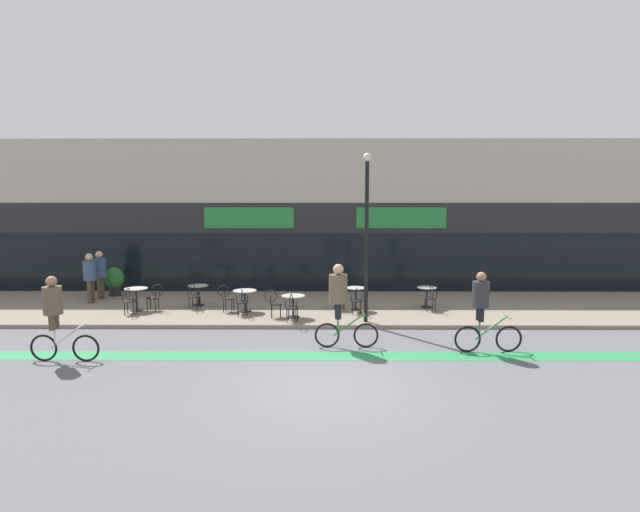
{
  "coord_description": "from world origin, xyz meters",
  "views": [
    {
      "loc": [
        -0.09,
        -10.08,
        3.88
      ],
      "look_at": [
        -0.18,
        5.58,
        2.08
      ],
      "focal_mm": 28.0,
      "sensor_mm": 36.0,
      "label": 1
    }
  ],
  "objects_px": {
    "bistro_table_1": "(198,291)",
    "pedestrian_near_end": "(90,274)",
    "bistro_table_4": "(356,294)",
    "cafe_chair_0_side": "(155,296)",
    "lamp_post": "(367,226)",
    "cafe_chair_0_near": "(129,299)",
    "cyclist_0": "(340,298)",
    "bistro_table_0": "(136,294)",
    "pedestrian_far_end": "(100,271)",
    "cafe_chair_4_near": "(357,299)",
    "bistro_table_5": "(427,293)",
    "cafe_chair_3_near": "(292,306)",
    "cafe_chair_1_near": "(194,294)",
    "bistro_table_2": "(245,296)",
    "cafe_chair_2_near": "(242,300)",
    "cafe_chair_4_side": "(337,295)",
    "cafe_chair_5_near": "(431,296)",
    "cyclist_1": "(483,307)",
    "cyclist_2": "(55,312)",
    "cafe_chair_2_side": "(226,296)",
    "planter_pot": "(114,280)",
    "cafe_chair_3_side": "(274,301)",
    "bistro_table_3": "(293,302)"
  },
  "relations": [
    {
      "from": "pedestrian_near_end",
      "to": "bistro_table_4",
      "type": "bearing_deg",
      "value": -0.97
    },
    {
      "from": "cafe_chair_4_side",
      "to": "pedestrian_near_end",
      "type": "xyz_separation_m",
      "value": [
        -8.92,
        1.19,
        0.55
      ]
    },
    {
      "from": "bistro_table_3",
      "to": "cafe_chair_3_side",
      "type": "xyz_separation_m",
      "value": [
        -0.63,
        -0.01,
        0.01
      ]
    },
    {
      "from": "bistro_table_0",
      "to": "cyclist_1",
      "type": "distance_m",
      "value": 11.15
    },
    {
      "from": "cafe_chair_5_near",
      "to": "cafe_chair_0_side",
      "type": "bearing_deg",
      "value": 86.17
    },
    {
      "from": "bistro_table_5",
      "to": "cafe_chair_3_near",
      "type": "height_order",
      "value": "cafe_chair_3_near"
    },
    {
      "from": "cafe_chair_0_near",
      "to": "cafe_chair_2_side",
      "type": "xyz_separation_m",
      "value": [
        3.06,
        0.5,
        0.0
      ]
    },
    {
      "from": "cafe_chair_2_near",
      "to": "cafe_chair_5_near",
      "type": "relative_size",
      "value": 1.0
    },
    {
      "from": "cafe_chair_3_near",
      "to": "cafe_chair_4_side",
      "type": "relative_size",
      "value": 1.0
    },
    {
      "from": "bistro_table_4",
      "to": "cafe_chair_0_near",
      "type": "relative_size",
      "value": 0.86
    },
    {
      "from": "bistro_table_4",
      "to": "cyclist_2",
      "type": "bearing_deg",
      "value": -145.86
    },
    {
      "from": "bistro_table_0",
      "to": "cafe_chair_3_near",
      "type": "distance_m",
      "value": 5.57
    },
    {
      "from": "bistro_table_2",
      "to": "bistro_table_4",
      "type": "bearing_deg",
      "value": 3.7
    },
    {
      "from": "cyclist_0",
      "to": "cyclist_2",
      "type": "distance_m",
      "value": 6.89
    },
    {
      "from": "bistro_table_1",
      "to": "bistro_table_5",
      "type": "distance_m",
      "value": 8.03
    },
    {
      "from": "pedestrian_near_end",
      "to": "cafe_chair_2_near",
      "type": "bearing_deg",
      "value": -13.24
    },
    {
      "from": "bistro_table_5",
      "to": "cafe_chair_1_near",
      "type": "xyz_separation_m",
      "value": [
        -8.03,
        -0.35,
        0.01
      ]
    },
    {
      "from": "cafe_chair_1_near",
      "to": "cafe_chair_4_near",
      "type": "relative_size",
      "value": 1.0
    },
    {
      "from": "cafe_chair_0_near",
      "to": "pedestrian_far_end",
      "type": "relative_size",
      "value": 0.5
    },
    {
      "from": "bistro_table_2",
      "to": "cyclist_1",
      "type": "xyz_separation_m",
      "value": [
        6.64,
        -4.03,
        0.54
      ]
    },
    {
      "from": "cyclist_2",
      "to": "pedestrian_far_end",
      "type": "relative_size",
      "value": 1.14
    },
    {
      "from": "cafe_chair_4_near",
      "to": "cyclist_0",
      "type": "relative_size",
      "value": 0.41
    },
    {
      "from": "cafe_chair_3_near",
      "to": "pedestrian_far_end",
      "type": "distance_m",
      "value": 8.27
    },
    {
      "from": "cafe_chair_4_near",
      "to": "pedestrian_far_end",
      "type": "bearing_deg",
      "value": 81.68
    },
    {
      "from": "bistro_table_2",
      "to": "cafe_chair_2_near",
      "type": "bearing_deg",
      "value": -89.03
    },
    {
      "from": "cafe_chair_5_near",
      "to": "cyclist_1",
      "type": "relative_size",
      "value": 0.44
    },
    {
      "from": "pedestrian_far_end",
      "to": "bistro_table_4",
      "type": "bearing_deg",
      "value": -5.55
    },
    {
      "from": "bistro_table_4",
      "to": "cafe_chair_3_near",
      "type": "bearing_deg",
      "value": -140.83
    },
    {
      "from": "cafe_chair_3_side",
      "to": "cafe_chair_3_near",
      "type": "bearing_deg",
      "value": -49.71
    },
    {
      "from": "cafe_chair_3_near",
      "to": "pedestrian_near_end",
      "type": "xyz_separation_m",
      "value": [
        -7.49,
        2.86,
        0.55
      ]
    },
    {
      "from": "bistro_table_1",
      "to": "cyclist_1",
      "type": "bearing_deg",
      "value": -30.69
    },
    {
      "from": "cafe_chair_3_near",
      "to": "pedestrian_near_end",
      "type": "bearing_deg",
      "value": 76.76
    },
    {
      "from": "bistro_table_1",
      "to": "pedestrian_near_end",
      "type": "distance_m",
      "value": 4.1
    },
    {
      "from": "cafe_chair_0_near",
      "to": "lamp_post",
      "type": "relative_size",
      "value": 0.18
    },
    {
      "from": "cafe_chair_4_near",
      "to": "cyclist_0",
      "type": "height_order",
      "value": "cyclist_0"
    },
    {
      "from": "cafe_chair_0_side",
      "to": "bistro_table_3",
      "type": "bearing_deg",
      "value": 172.87
    },
    {
      "from": "bistro_table_4",
      "to": "cafe_chair_0_side",
      "type": "bearing_deg",
      "value": -179.04
    },
    {
      "from": "cafe_chair_4_near",
      "to": "cyclist_0",
      "type": "bearing_deg",
      "value": 175.0
    },
    {
      "from": "lamp_post",
      "to": "cyclist_0",
      "type": "distance_m",
      "value": 3.02
    },
    {
      "from": "cafe_chair_4_near",
      "to": "planter_pot",
      "type": "relative_size",
      "value": 0.8
    },
    {
      "from": "bistro_table_5",
      "to": "lamp_post",
      "type": "height_order",
      "value": "lamp_post"
    },
    {
      "from": "cafe_chair_0_side",
      "to": "lamp_post",
      "type": "distance_m",
      "value": 7.55
    },
    {
      "from": "cafe_chair_2_side",
      "to": "pedestrian_far_end",
      "type": "distance_m",
      "value": 5.6
    },
    {
      "from": "bistro_table_2",
      "to": "pedestrian_near_end",
      "type": "relative_size",
      "value": 0.44
    },
    {
      "from": "cafe_chair_4_side",
      "to": "cafe_chair_0_side",
      "type": "bearing_deg",
      "value": 174.91
    },
    {
      "from": "cafe_chair_2_near",
      "to": "cafe_chair_5_near",
      "type": "bearing_deg",
      "value": -91.63
    },
    {
      "from": "bistro_table_0",
      "to": "pedestrian_far_end",
      "type": "height_order",
      "value": "pedestrian_far_end"
    },
    {
      "from": "bistro_table_1",
      "to": "bistro_table_4",
      "type": "distance_m",
      "value": 5.56
    },
    {
      "from": "bistro_table_2",
      "to": "pedestrian_near_end",
      "type": "xyz_separation_m",
      "value": [
        -5.83,
        1.42,
        0.55
      ]
    },
    {
      "from": "bistro_table_1",
      "to": "lamp_post",
      "type": "relative_size",
      "value": 0.14
    }
  ]
}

